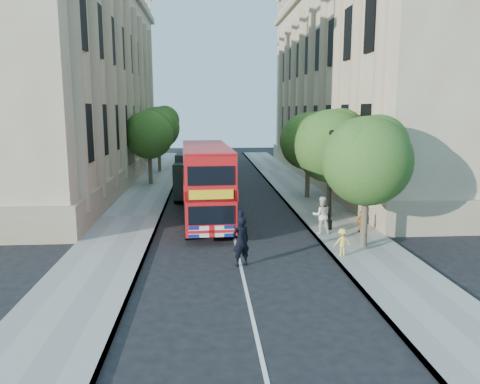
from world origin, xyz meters
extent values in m
plane|color=black|center=(0.00, 0.00, 0.00)|extent=(120.00, 120.00, 0.00)
cube|color=gray|center=(5.75, 10.00, 0.06)|extent=(3.50, 80.00, 0.12)
cube|color=gray|center=(-5.75, 10.00, 0.06)|extent=(3.50, 80.00, 0.12)
cube|color=tan|center=(13.80, 24.00, 9.00)|extent=(12.00, 38.00, 18.00)
cube|color=tan|center=(-13.80, 24.00, 9.00)|extent=(12.00, 38.00, 18.00)
cylinder|color=#473828|center=(5.80, 3.00, 1.43)|extent=(0.32, 0.32, 2.86)
sphere|color=#26501A|center=(5.80, 3.00, 4.03)|extent=(4.00, 4.00, 4.00)
sphere|color=#26501A|center=(6.40, 3.40, 4.68)|extent=(2.80, 2.80, 2.80)
sphere|color=#26501A|center=(5.30, 2.70, 4.55)|extent=(2.60, 2.60, 2.60)
cylinder|color=#473828|center=(5.80, 9.00, 1.50)|extent=(0.32, 0.32, 2.99)
sphere|color=#26501A|center=(5.80, 9.00, 4.22)|extent=(4.20, 4.20, 4.20)
sphere|color=#26501A|center=(6.40, 9.40, 4.90)|extent=(2.94, 2.94, 2.94)
sphere|color=#26501A|center=(5.30, 8.70, 4.76)|extent=(2.73, 2.73, 2.73)
cylinder|color=#473828|center=(5.80, 15.00, 1.45)|extent=(0.32, 0.32, 2.90)
sphere|color=#26501A|center=(5.80, 15.00, 4.09)|extent=(4.00, 4.00, 4.00)
sphere|color=#26501A|center=(6.40, 15.40, 4.75)|extent=(2.80, 2.80, 2.80)
sphere|color=#26501A|center=(5.30, 14.70, 4.62)|extent=(2.60, 2.60, 2.60)
cylinder|color=#473828|center=(-6.00, 22.00, 1.50)|extent=(0.32, 0.32, 2.99)
sphere|color=#26501A|center=(-6.00, 22.00, 4.22)|extent=(4.00, 4.00, 4.00)
sphere|color=#26501A|center=(-5.40, 22.40, 4.90)|extent=(2.80, 2.80, 2.80)
sphere|color=#26501A|center=(-6.50, 21.70, 4.76)|extent=(2.60, 2.60, 2.60)
cylinder|color=#473828|center=(-6.00, 30.00, 1.58)|extent=(0.32, 0.32, 3.17)
sphere|color=#26501A|center=(-6.00, 30.00, 4.46)|extent=(4.20, 4.20, 4.20)
sphere|color=#26501A|center=(-5.40, 30.40, 5.18)|extent=(2.94, 2.94, 2.94)
sphere|color=#26501A|center=(-6.50, 29.70, 5.04)|extent=(2.73, 2.73, 2.73)
cylinder|color=black|center=(5.00, 6.00, 0.37)|extent=(0.30, 0.30, 0.50)
cylinder|color=black|center=(5.00, 6.00, 2.62)|extent=(0.14, 0.14, 5.00)
sphere|color=black|center=(5.00, 6.00, 5.12)|extent=(0.32, 0.32, 0.32)
cube|color=red|center=(-1.36, 8.35, 2.34)|extent=(2.86, 9.29, 3.82)
cube|color=black|center=(-1.36, 8.35, 1.50)|extent=(2.89, 8.71, 0.87)
cube|color=black|center=(-1.36, 8.35, 3.33)|extent=(2.89, 8.71, 0.87)
cube|color=yellow|center=(-1.14, 3.77, 2.46)|extent=(2.03, 0.18, 0.43)
cylinder|color=black|center=(-2.29, 5.07, 0.48)|extent=(0.32, 0.98, 0.97)
cylinder|color=black|center=(-0.11, 5.18, 0.48)|extent=(0.32, 0.98, 0.97)
cylinder|color=black|center=(-2.60, 11.34, 0.48)|extent=(0.32, 0.98, 0.97)
cylinder|color=black|center=(-0.42, 11.45, 0.48)|extent=(0.32, 0.98, 0.97)
cube|color=black|center=(-2.39, 14.27, 1.52)|extent=(2.33, 2.12, 2.37)
cube|color=black|center=(-2.42, 13.31, 1.81)|extent=(2.03, 0.18, 0.79)
cube|color=black|center=(-2.29, 16.75, 1.75)|extent=(2.39, 3.69, 2.82)
cube|color=black|center=(-2.32, 16.08, 0.40)|extent=(2.23, 5.49, 0.28)
cylinder|color=black|center=(-3.41, 14.20, 0.45)|extent=(0.28, 0.91, 0.90)
cylinder|color=black|center=(-1.38, 14.12, 0.45)|extent=(0.28, 0.91, 0.90)
cylinder|color=black|center=(-3.27, 17.92, 0.45)|extent=(0.28, 0.91, 0.90)
cylinder|color=black|center=(-1.24, 17.84, 0.45)|extent=(0.28, 0.91, 0.90)
imported|color=black|center=(0.01, 1.00, 1.03)|extent=(0.88, 0.74, 2.06)
imported|color=silver|center=(4.40, 5.29, 1.06)|extent=(0.94, 0.75, 1.89)
imported|color=#C38122|center=(6.48, 5.43, 0.65)|extent=(0.68, 0.46, 1.07)
imported|color=#EFD051|center=(4.40, 1.64, 0.71)|extent=(0.81, 0.52, 1.19)
camera|label=1|loc=(-1.37, -17.23, 6.31)|focal=35.00mm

